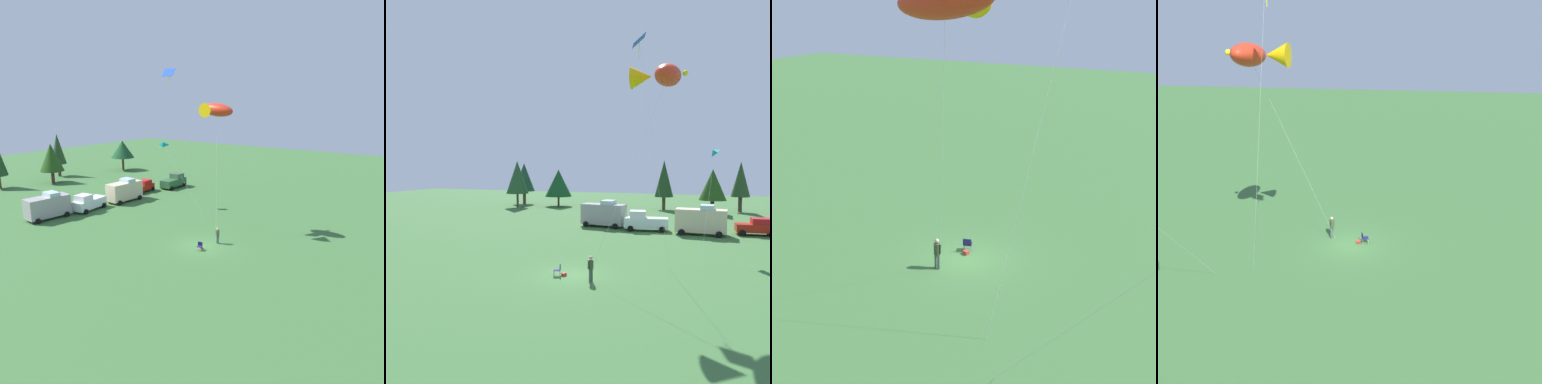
{
  "view_description": "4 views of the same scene",
  "coord_description": "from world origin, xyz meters",
  "views": [
    {
      "loc": [
        -29.9,
        -20.44,
        14.8
      ],
      "look_at": [
        -0.6,
        0.68,
        5.82
      ],
      "focal_mm": 35.0,
      "sensor_mm": 36.0,
      "label": 1
    },
    {
      "loc": [
        8.94,
        -23.95,
        7.58
      ],
      "look_at": [
        -1.2,
        4.6,
        5.49
      ],
      "focal_mm": 35.0,
      "sensor_mm": 36.0,
      "label": 2
    },
    {
      "loc": [
        23.68,
        11.7,
        13.89
      ],
      "look_at": [
        2.55,
        1.04,
        5.01
      ],
      "focal_mm": 50.0,
      "sensor_mm": 36.0,
      "label": 3
    },
    {
      "loc": [
        -4.09,
        29.45,
        15.6
      ],
      "look_at": [
        -0.33,
        3.23,
        5.47
      ],
      "focal_mm": 42.0,
      "sensor_mm": 36.0,
      "label": 4
    }
  ],
  "objects": [
    {
      "name": "folding_chair",
      "position": [
        -0.85,
        -0.47,
        0.49
      ],
      "size": [
        0.6,
        0.6,
        0.82
      ],
      "rotation": [
        0.0,
        0.0,
        3.45
      ],
      "color": "#1C1B52",
      "rests_on": "ground"
    },
    {
      "name": "ground_plane",
      "position": [
        0.0,
        0.0,
        0.0
      ],
      "size": [
        160.0,
        160.0,
        0.0
      ],
      "primitive_type": "plane",
      "color": "#396733"
    },
    {
      "name": "person_kite_flyer",
      "position": [
        1.68,
        -1.01,
        1.02
      ],
      "size": [
        0.42,
        0.52,
        1.74
      ],
      "rotation": [
        0.0,
        0.0,
        2.85
      ],
      "color": "#425449",
      "rests_on": "ground"
    },
    {
      "name": "backpack_on_grass",
      "position": [
        -0.47,
        -0.37,
        0.11
      ],
      "size": [
        0.33,
        0.38,
        0.22
      ],
      "primitive_type": "cube",
      "rotation": [
        0.0,
        0.0,
        1.14
      ],
      "color": "#B8352A",
      "rests_on": "ground"
    }
  ]
}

